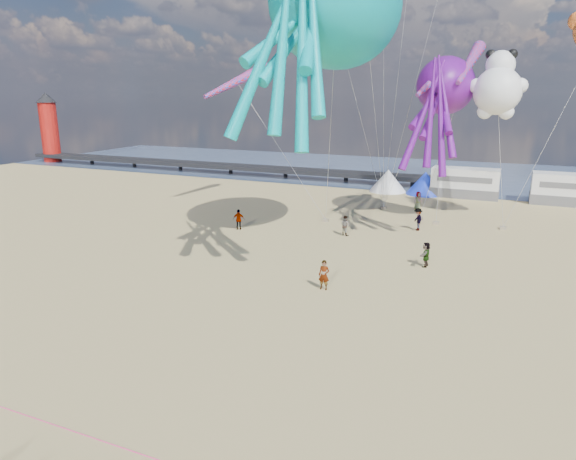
% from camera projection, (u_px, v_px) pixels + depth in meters
% --- Properties ---
extents(ground, '(120.00, 120.00, 0.00)m').
position_uv_depth(ground, '(207.00, 369.00, 20.13)').
color(ground, tan).
rests_on(ground, ground).
extents(water, '(120.00, 120.00, 0.00)m').
position_uv_depth(water, '(427.00, 173.00, 68.83)').
color(water, '#3A4E6F').
rests_on(water, ground).
extents(pier, '(60.00, 3.00, 0.50)m').
position_uv_depth(pier, '(205.00, 165.00, 69.62)').
color(pier, black).
rests_on(pier, ground).
extents(lighthouse, '(2.60, 2.60, 9.00)m').
position_uv_depth(lighthouse, '(50.00, 132.00, 79.50)').
color(lighthouse, '#A5140F').
rests_on(lighthouse, ground).
extents(motorhome_0, '(6.60, 2.50, 3.00)m').
position_uv_depth(motorhome_0, '(465.00, 183.00, 52.85)').
color(motorhome_0, silver).
rests_on(motorhome_0, ground).
extents(motorhome_1, '(6.60, 2.50, 3.00)m').
position_uv_depth(motorhome_1, '(569.00, 189.00, 49.19)').
color(motorhome_1, silver).
rests_on(motorhome_1, ground).
extents(tent_white, '(4.00, 4.00, 2.40)m').
position_uv_depth(tent_white, '(388.00, 180.00, 56.01)').
color(tent_white, white).
rests_on(tent_white, ground).
extents(tent_blue, '(4.00, 4.00, 2.40)m').
position_uv_depth(tent_blue, '(425.00, 183.00, 54.47)').
color(tent_blue, '#1933CC').
rests_on(tent_blue, ground).
extents(rope_line, '(34.00, 0.03, 0.03)m').
position_uv_depth(rope_line, '(119.00, 447.00, 15.70)').
color(rope_line, '#F2338C').
rests_on(rope_line, ground).
extents(standing_person, '(0.62, 0.43, 1.67)m').
position_uv_depth(standing_person, '(324.00, 275.00, 28.09)').
color(standing_person, tan).
rests_on(standing_person, ground).
extents(beachgoer_0, '(0.73, 0.69, 1.68)m').
position_uv_depth(beachgoer_0, '(418.00, 200.00, 47.41)').
color(beachgoer_0, '#7F6659').
rests_on(beachgoer_0, ground).
extents(beachgoer_1, '(0.88, 0.75, 1.53)m').
position_uv_depth(beachgoer_1, '(345.00, 225.00, 38.82)').
color(beachgoer_1, '#7F6659').
rests_on(beachgoer_1, ground).
extents(beachgoer_2, '(1.01, 1.09, 1.79)m').
position_uv_depth(beachgoer_2, '(418.00, 219.00, 40.14)').
color(beachgoer_2, '#7F6659').
rests_on(beachgoer_2, ground).
extents(beachgoer_3, '(1.19, 0.90, 1.63)m').
position_uv_depth(beachgoer_3, '(239.00, 220.00, 40.43)').
color(beachgoer_3, '#7F6659').
rests_on(beachgoer_3, ground).
extents(beachgoer_4, '(0.47, 0.95, 1.57)m').
position_uv_depth(beachgoer_4, '(426.00, 254.00, 31.82)').
color(beachgoer_4, '#7F6659').
rests_on(beachgoer_4, ground).
extents(sandbag_a, '(0.50, 0.35, 0.22)m').
position_uv_depth(sandbag_a, '(326.00, 220.00, 43.14)').
color(sandbag_a, gray).
rests_on(sandbag_a, ground).
extents(sandbag_b, '(0.50, 0.35, 0.22)m').
position_uv_depth(sandbag_b, '(436.00, 223.00, 42.24)').
color(sandbag_b, gray).
rests_on(sandbag_b, ground).
extents(sandbag_c, '(0.50, 0.35, 0.22)m').
position_uv_depth(sandbag_c, '(503.00, 228.00, 40.71)').
color(sandbag_c, gray).
rests_on(sandbag_c, ground).
extents(sandbag_d, '(0.50, 0.35, 0.22)m').
position_uv_depth(sandbag_d, '(420.00, 218.00, 43.77)').
color(sandbag_d, gray).
rests_on(sandbag_d, ground).
extents(sandbag_e, '(0.50, 0.35, 0.22)m').
position_uv_depth(sandbag_e, '(383.00, 208.00, 47.82)').
color(sandbag_e, gray).
rests_on(sandbag_e, ground).
extents(kite_octopus_teal, '(6.17, 12.86, 14.33)m').
position_uv_depth(kite_octopus_teal, '(337.00, 4.00, 31.46)').
color(kite_octopus_teal, '#03A0A9').
extents(kite_octopus_purple, '(5.07, 9.88, 10.85)m').
position_uv_depth(kite_octopus_purple, '(446.00, 86.00, 39.78)').
color(kite_octopus_purple, '#5C0E7C').
extents(kite_panda, '(4.78, 4.59, 5.86)m').
position_uv_depth(kite_panda, '(498.00, 91.00, 37.36)').
color(kite_panda, white).
extents(windsock_left, '(3.64, 7.66, 7.74)m').
position_uv_depth(windsock_left, '(237.00, 82.00, 45.67)').
color(windsock_left, red).
extents(windsock_mid, '(1.87, 6.86, 6.78)m').
position_uv_depth(windsock_mid, '(469.00, 64.00, 38.61)').
color(windsock_mid, red).
extents(windsock_right, '(2.91, 5.16, 5.24)m').
position_uv_depth(windsock_right, '(436.00, 78.00, 37.92)').
color(windsock_right, red).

